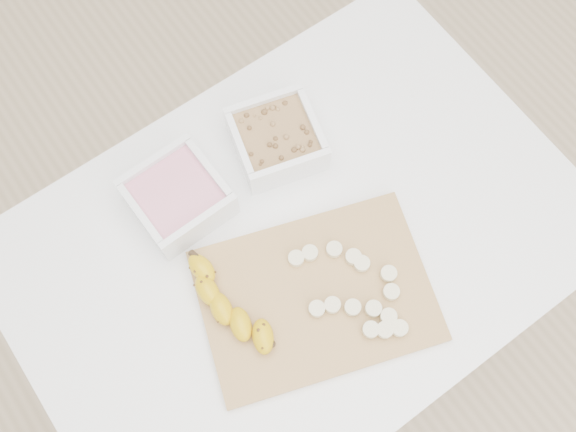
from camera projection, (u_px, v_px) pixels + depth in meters
ground at (294, 321)px, 1.84m from camera, size 3.50×3.50×0.00m
table at (297, 256)px, 1.22m from camera, size 1.00×0.70×0.75m
bowl_yogurt at (178, 197)px, 1.12m from camera, size 0.16×0.16×0.07m
bowl_granola at (277, 139)px, 1.16m from camera, size 0.18×0.18×0.07m
cutting_board at (316, 296)px, 1.09m from camera, size 0.45×0.38×0.01m
banana at (231, 307)px, 1.06m from camera, size 0.07×0.21×0.03m
banana_slices at (357, 292)px, 1.08m from camera, size 0.16×0.22×0.02m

